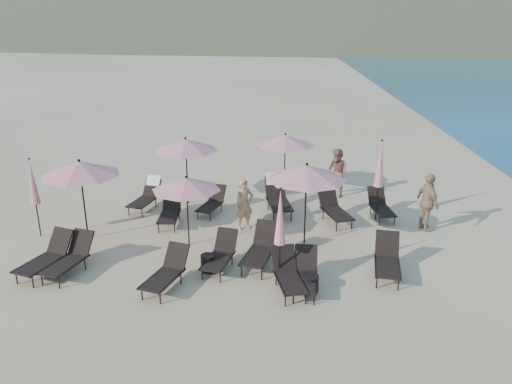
{
  "coord_description": "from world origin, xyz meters",
  "views": [
    {
      "loc": [
        0.14,
        -11.45,
        6.38
      ],
      "look_at": [
        -0.47,
        3.5,
        1.1
      ],
      "focal_mm": 35.0,
      "sensor_mm": 36.0,
      "label": 1
    }
  ],
  "objects_px": {
    "umbrella_open_2": "(307,172)",
    "umbrella_closed_2": "(33,182)",
    "lounger_13": "(69,257)",
    "lounger_8": "(212,202)",
    "lounger_2": "(220,254)",
    "umbrella_open_0": "(80,169)",
    "lounger_10": "(334,208)",
    "lounger_3": "(261,248)",
    "lounger_0": "(46,256)",
    "umbrella_open_3": "(186,145)",
    "side_table_0": "(208,263)",
    "lounger_1": "(167,272)",
    "lounger_7": "(170,211)",
    "lounger_6": "(147,195)",
    "lounger_11": "(380,206)",
    "beachgoer_b": "(337,173)",
    "umbrella_closed_1": "(380,165)",
    "beachgoer_a": "(244,204)",
    "lounger_5": "(387,259)",
    "umbrella_open_4": "(285,140)",
    "lounger_4": "(288,274)",
    "lounger_9": "(277,196)",
    "umbrella_open_1": "(186,184)",
    "umbrella_closed_0": "(280,218)",
    "lounger_12": "(305,273)",
    "side_table_1": "(310,283)",
    "beachgoer_c": "(428,202)"
  },
  "relations": [
    {
      "from": "lounger_12",
      "to": "umbrella_open_0",
      "type": "height_order",
      "value": "umbrella_open_0"
    },
    {
      "from": "lounger_11",
      "to": "beachgoer_b",
      "type": "relative_size",
      "value": 0.88
    },
    {
      "from": "lounger_2",
      "to": "lounger_5",
      "type": "relative_size",
      "value": 0.95
    },
    {
      "from": "lounger_2",
      "to": "umbrella_open_0",
      "type": "distance_m",
      "value": 4.93
    },
    {
      "from": "lounger_3",
      "to": "beachgoer_b",
      "type": "xyz_separation_m",
      "value": [
        2.66,
        5.56,
        0.44
      ]
    },
    {
      "from": "beachgoer_a",
      "to": "umbrella_open_0",
      "type": "bearing_deg",
      "value": 160.77
    },
    {
      "from": "umbrella_open_3",
      "to": "umbrella_open_4",
      "type": "relative_size",
      "value": 1.04
    },
    {
      "from": "lounger_11",
      "to": "umbrella_open_1",
      "type": "bearing_deg",
      "value": -165.61
    },
    {
      "from": "side_table_1",
      "to": "beachgoer_a",
      "type": "bearing_deg",
      "value": 116.08
    },
    {
      "from": "beachgoer_a",
      "to": "lounger_11",
      "type": "bearing_deg",
      "value": -15.77
    },
    {
      "from": "beachgoer_b",
      "to": "lounger_0",
      "type": "bearing_deg",
      "value": -86.29
    },
    {
      "from": "lounger_9",
      "to": "umbrella_open_3",
      "type": "distance_m",
      "value": 3.65
    },
    {
      "from": "lounger_2",
      "to": "lounger_4",
      "type": "relative_size",
      "value": 0.99
    },
    {
      "from": "lounger_6",
      "to": "umbrella_open_4",
      "type": "bearing_deg",
      "value": 34.15
    },
    {
      "from": "beachgoer_c",
      "to": "lounger_5",
      "type": "bearing_deg",
      "value": 132.44
    },
    {
      "from": "lounger_8",
      "to": "beachgoer_a",
      "type": "xyz_separation_m",
      "value": [
        1.18,
        -1.29,
        0.43
      ]
    },
    {
      "from": "lounger_8",
      "to": "umbrella_closed_1",
      "type": "relative_size",
      "value": 0.58
    },
    {
      "from": "umbrella_closed_1",
      "to": "umbrella_closed_2",
      "type": "xyz_separation_m",
      "value": [
        -10.54,
        -1.75,
        -0.16
      ]
    },
    {
      "from": "lounger_0",
      "to": "umbrella_open_2",
      "type": "relative_size",
      "value": 0.72
    },
    {
      "from": "lounger_3",
      "to": "umbrella_open_1",
      "type": "height_order",
      "value": "umbrella_open_1"
    },
    {
      "from": "umbrella_open_4",
      "to": "side_table_1",
      "type": "distance_m",
      "value": 7.41
    },
    {
      "from": "umbrella_open_2",
      "to": "umbrella_closed_2",
      "type": "distance_m",
      "value": 8.09
    },
    {
      "from": "lounger_0",
      "to": "lounger_11",
      "type": "bearing_deg",
      "value": 43.36
    },
    {
      "from": "umbrella_open_3",
      "to": "lounger_13",
      "type": "bearing_deg",
      "value": -112.6
    },
    {
      "from": "lounger_7",
      "to": "lounger_11",
      "type": "distance_m",
      "value": 6.97
    },
    {
      "from": "lounger_8",
      "to": "umbrella_closed_1",
      "type": "xyz_separation_m",
      "value": [
        5.49,
        -0.36,
        1.51
      ]
    },
    {
      "from": "lounger_0",
      "to": "lounger_3",
      "type": "xyz_separation_m",
      "value": [
        5.59,
        0.66,
        0.01
      ]
    },
    {
      "from": "umbrella_closed_1",
      "to": "beachgoer_b",
      "type": "height_order",
      "value": "umbrella_closed_1"
    },
    {
      "from": "lounger_10",
      "to": "lounger_3",
      "type": "bearing_deg",
      "value": -144.94
    },
    {
      "from": "side_table_0",
      "to": "lounger_1",
      "type": "bearing_deg",
      "value": -136.18
    },
    {
      "from": "lounger_1",
      "to": "umbrella_open_2",
      "type": "height_order",
      "value": "umbrella_open_2"
    },
    {
      "from": "beachgoer_b",
      "to": "lounger_13",
      "type": "bearing_deg",
      "value": -84.03
    },
    {
      "from": "lounger_6",
      "to": "side_table_0",
      "type": "xyz_separation_m",
      "value": [
        2.73,
        -4.53,
        -0.25
      ]
    },
    {
      "from": "lounger_4",
      "to": "side_table_0",
      "type": "relative_size",
      "value": 3.58
    },
    {
      "from": "lounger_13",
      "to": "lounger_6",
      "type": "bearing_deg",
      "value": 96.19
    },
    {
      "from": "lounger_2",
      "to": "umbrella_open_0",
      "type": "height_order",
      "value": "umbrella_open_0"
    },
    {
      "from": "lounger_1",
      "to": "umbrella_closed_1",
      "type": "bearing_deg",
      "value": 56.25
    },
    {
      "from": "lounger_6",
      "to": "lounger_11",
      "type": "relative_size",
      "value": 1.08
    },
    {
      "from": "lounger_13",
      "to": "umbrella_closed_2",
      "type": "height_order",
      "value": "umbrella_closed_2"
    },
    {
      "from": "beachgoer_b",
      "to": "lounger_6",
      "type": "bearing_deg",
      "value": -110.97
    },
    {
      "from": "lounger_7",
      "to": "lounger_1",
      "type": "bearing_deg",
      "value": -82.0
    },
    {
      "from": "lounger_0",
      "to": "lounger_3",
      "type": "bearing_deg",
      "value": 26.25
    },
    {
      "from": "lounger_4",
      "to": "umbrella_closed_0",
      "type": "height_order",
      "value": "umbrella_closed_0"
    },
    {
      "from": "lounger_13",
      "to": "lounger_8",
      "type": "bearing_deg",
      "value": 70.11
    },
    {
      "from": "lounger_7",
      "to": "beachgoer_c",
      "type": "xyz_separation_m",
      "value": [
        8.14,
        -0.19,
        0.5
      ]
    },
    {
      "from": "lounger_8",
      "to": "beachgoer_c",
      "type": "relative_size",
      "value": 0.85
    },
    {
      "from": "lounger_0",
      "to": "umbrella_open_3",
      "type": "height_order",
      "value": "umbrella_open_3"
    },
    {
      "from": "lounger_5",
      "to": "lounger_13",
      "type": "distance_m",
      "value": 8.28
    },
    {
      "from": "lounger_4",
      "to": "umbrella_open_4",
      "type": "relative_size",
      "value": 0.71
    },
    {
      "from": "lounger_5",
      "to": "lounger_7",
      "type": "height_order",
      "value": "lounger_5"
    }
  ]
}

